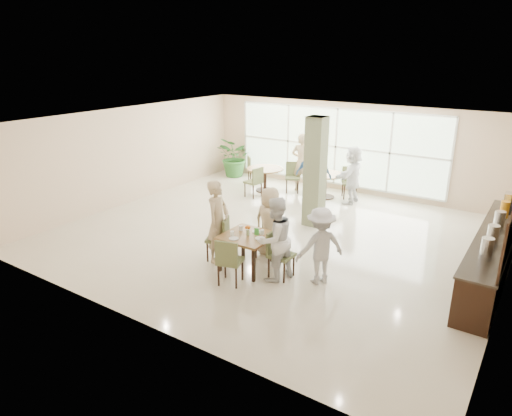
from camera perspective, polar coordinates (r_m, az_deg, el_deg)
The scene contains 20 objects.
ground at distance 11.25m, azimuth 2.54°, elevation -3.44°, with size 10.00×10.00×0.00m, color beige.
room_shell at distance 10.71m, azimuth 2.67°, elevation 5.00°, with size 10.00×10.00×10.00m.
window_bank at distance 14.88m, azimuth 9.94°, elevation 7.56°, with size 7.00×0.04×7.00m.
column at distance 11.63m, azimuth 7.40°, elevation 4.46°, with size 0.45×0.45×2.80m, color #6D724F.
main_table at distance 9.34m, azimuth -1.02°, elevation -3.90°, with size 0.99×0.99×0.75m.
round_table_left at distance 14.65m, azimuth 1.14°, elevation 4.40°, with size 1.18×1.18×0.75m.
round_table_right at distance 14.13m, azimuth 8.67°, elevation 3.59°, with size 1.12×1.12×0.75m.
chairs_main_table at distance 9.42m, azimuth -0.88°, elevation -4.93°, with size 2.11×1.94×0.95m.
chairs_table_left at distance 14.70m, azimuth 1.35°, elevation 3.99°, with size 2.18×1.86×0.95m.
chairs_table_right at distance 14.15m, azimuth 8.58°, elevation 3.17°, with size 1.97×1.83×0.95m.
tabletop_clutter at distance 9.29m, azimuth -0.99°, elevation -3.04°, with size 0.72×0.76×0.21m.
buffet_counter at distance 10.17m, azimuth 27.58°, elevation -4.89°, with size 0.64×4.70×1.95m.
potted_plant at distance 16.34m, azimuth -2.59°, elevation 6.35°, with size 1.27×1.27×1.41m, color #296126.
teen_left at distance 9.67m, azimuth -4.78°, elevation -1.67°, with size 0.65×0.43×1.78m, color tan.
teen_far at distance 9.96m, azimuth 1.75°, elevation -1.71°, with size 0.76×0.41×1.55m, color tan.
teen_right at distance 8.86m, azimuth 2.37°, elevation -3.91°, with size 0.82×0.64×1.70m, color white.
teen_standing at distance 8.85m, azimuth 8.04°, elevation -4.70°, with size 0.99×0.57×1.54m, color #B5B5B8.
adult_a at distance 13.21m, azimuth 7.17°, elevation 4.05°, with size 1.07×0.61×1.82m, color #3D76B8.
adult_b at distance 13.69m, azimuth 11.98°, elevation 4.08°, with size 1.58×0.68×1.71m, color white.
adult_standing at distance 14.65m, azimuth 5.75°, elevation 5.70°, with size 0.68×0.45×1.87m, color tan.
Camera 1 is at (5.32, -8.92, 4.32)m, focal length 32.00 mm.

